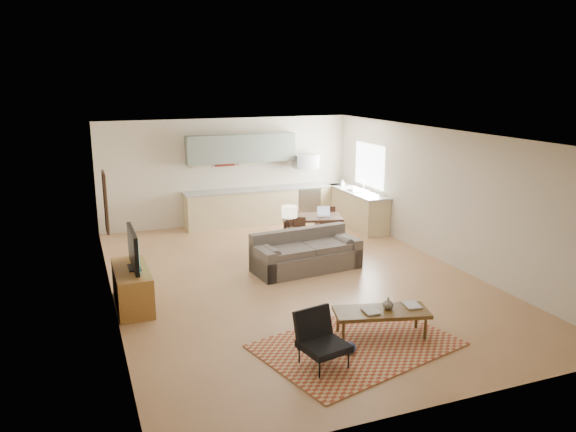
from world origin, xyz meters
name	(u,v)px	position (x,y,z in m)	size (l,w,h in m)	color
room	(294,209)	(0.00, 0.00, 1.35)	(9.00, 9.00, 9.00)	#A17148
kitchen_counter_back	(266,205)	(0.90, 4.18, 0.46)	(4.26, 0.64, 0.92)	tan
kitchen_counter_right	(357,209)	(2.93, 3.00, 0.46)	(0.64, 2.26, 0.92)	tan
kitchen_range	(305,202)	(2.00, 4.18, 0.45)	(0.62, 0.62, 0.90)	#A5A8AD
kitchen_microwave	(305,161)	(2.00, 4.20, 1.55)	(0.62, 0.40, 0.35)	#A5A8AD
upper_cabinets	(241,148)	(0.30, 4.33, 1.95)	(2.80, 0.34, 0.70)	slate
window_right	(369,165)	(3.23, 3.00, 1.55)	(0.02, 1.40, 1.05)	white
wall_art_left	(106,202)	(-3.21, 0.90, 1.55)	(0.06, 0.42, 1.10)	olive
triptych	(225,156)	(-0.10, 4.47, 1.75)	(1.70, 0.04, 0.50)	beige
rug	(357,345)	(-0.17, -2.84, 0.01)	(2.65, 1.84, 0.02)	#933821
sofa	(306,251)	(0.43, 0.39, 0.38)	(2.18, 0.95, 0.76)	#584F47
coffee_table	(381,323)	(0.29, -2.70, 0.21)	(1.37, 0.54, 0.41)	#483113
book_a	(364,312)	(0.01, -2.68, 0.42)	(0.23, 0.30, 0.03)	maroon
book_b	(405,306)	(0.69, -2.69, 0.42)	(0.27, 0.33, 0.02)	navy
vase	(388,303)	(0.41, -2.68, 0.49)	(0.18, 0.18, 0.17)	black
armchair	(324,341)	(-0.86, -3.21, 0.37)	(0.64, 0.64, 0.73)	black
tv_credenza	(132,287)	(-2.96, -0.23, 0.33)	(0.54, 1.41, 0.65)	brown
tv	(133,249)	(-2.90, -0.23, 0.98)	(0.11, 1.09, 0.65)	black
console_table	(289,246)	(0.29, 0.97, 0.33)	(0.57, 0.38, 0.66)	#331F15
table_lamp	(289,218)	(0.29, 0.97, 0.93)	(0.32, 0.32, 0.53)	beige
dining_table	(311,231)	(1.18, 1.89, 0.34)	(1.32, 0.76, 0.67)	#331F15
dining_chair_near	(297,236)	(0.64, 1.44, 0.38)	(0.37, 0.38, 0.77)	#331F15
dining_chair_far	(325,221)	(1.72, 2.34, 0.40)	(0.38, 0.40, 0.79)	#331F15
laptop	(324,212)	(1.45, 1.80, 0.78)	(0.28, 0.21, 0.21)	#A5A8AD
soap_bottle	(342,183)	(2.83, 3.67, 1.02)	(0.09, 0.09, 0.19)	beige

